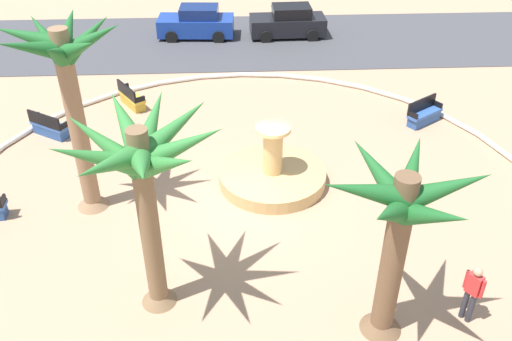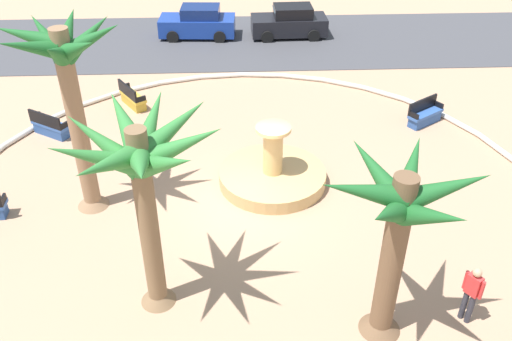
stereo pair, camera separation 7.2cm
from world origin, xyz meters
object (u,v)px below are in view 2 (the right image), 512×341
at_px(palm_tree_mid_plaza, 397,224).
at_px(bench_east, 425,116).
at_px(palm_tree_by_curb, 68,77).
at_px(person_cyclist_photo, 472,292).
at_px(parked_car_second, 290,22).
at_px(palm_tree_near_fountain, 141,169).
at_px(bench_southwest, 133,98).
at_px(parked_car_leftmost, 198,23).
at_px(fountain, 272,175).
at_px(bench_southeast, 50,127).

distance_m(palm_tree_mid_plaza, bench_east, 11.33).
relative_size(palm_tree_by_curb, person_cyclist_photo, 3.58).
bearing_deg(parked_car_second, palm_tree_near_fountain, -105.27).
distance_m(bench_southwest, parked_car_leftmost, 8.39).
height_order(palm_tree_near_fountain, bench_east, palm_tree_near_fountain).
distance_m(fountain, bench_southeast, 8.98).
bearing_deg(parked_car_leftmost, person_cyclist_photo, -69.74).
bearing_deg(parked_car_leftmost, bench_east, -47.13).
relative_size(fountain, parked_car_leftmost, 0.87).
bearing_deg(bench_southeast, bench_east, 1.05).
distance_m(palm_tree_mid_plaza, parked_car_second, 20.20).
bearing_deg(person_cyclist_photo, parked_car_leftmost, 110.26).
distance_m(bench_southeast, parked_car_second, 14.36).
xyz_separation_m(palm_tree_near_fountain, parked_car_second, (5.15, 18.88, -3.31)).
bearing_deg(bench_southeast, fountain, -23.31).
height_order(fountain, palm_tree_by_curb, palm_tree_by_curb).
height_order(fountain, parked_car_leftmost, fountain).
xyz_separation_m(person_cyclist_photo, parked_car_leftmost, (-7.38, 19.99, -0.17)).
bearing_deg(palm_tree_by_curb, bench_southwest, 87.37).
height_order(palm_tree_mid_plaza, parked_car_leftmost, palm_tree_mid_plaza).
bearing_deg(palm_tree_by_curb, palm_tree_mid_plaza, -33.95).
bearing_deg(palm_tree_near_fountain, parked_car_leftmost, 89.26).
bearing_deg(parked_car_second, person_cyclist_photo, -82.91).
bearing_deg(parked_car_leftmost, fountain, -77.66).
height_order(palm_tree_by_curb, person_cyclist_photo, palm_tree_by_curb).
bearing_deg(person_cyclist_photo, palm_tree_mid_plaza, -174.86).
distance_m(fountain, parked_car_leftmost, 14.21).
height_order(palm_tree_near_fountain, parked_car_leftmost, palm_tree_near_fountain).
distance_m(palm_tree_mid_plaza, bench_southwest, 14.65).
xyz_separation_m(palm_tree_by_curb, bench_southeast, (-2.48, 4.52, -4.07)).
distance_m(palm_tree_by_curb, parked_car_second, 16.97).
bearing_deg(palm_tree_by_curb, parked_car_leftmost, 79.56).
height_order(bench_east, bench_southeast, same).
bearing_deg(palm_tree_by_curb, bench_southeast, 118.71).
xyz_separation_m(bench_east, bench_southeast, (-14.54, -0.27, 0.00)).
distance_m(palm_tree_mid_plaza, person_cyclist_photo, 3.21).
xyz_separation_m(bench_southwest, parked_car_leftmost, (2.42, 8.02, 0.43)).
relative_size(fountain, palm_tree_by_curb, 0.59).
height_order(fountain, bench_southeast, fountain).
bearing_deg(palm_tree_mid_plaza, bench_southwest, 122.05).
bearing_deg(bench_southeast, palm_tree_mid_plaza, -43.47).
distance_m(palm_tree_near_fountain, parked_car_leftmost, 19.31).
bearing_deg(parked_car_second, palm_tree_mid_plaza, -89.18).
xyz_separation_m(bench_east, bench_southwest, (-11.75, 2.03, 0.00)).
height_order(bench_east, bench_southwest, same).
bearing_deg(palm_tree_mid_plaza, parked_car_leftmost, 104.43).
relative_size(bench_southeast, parked_car_second, 0.40).
height_order(bench_southwest, parked_car_leftmost, parked_car_leftmost).
bearing_deg(palm_tree_near_fountain, bench_east, 43.10).
xyz_separation_m(palm_tree_near_fountain, bench_southwest, (-2.17, 11.00, -3.74)).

